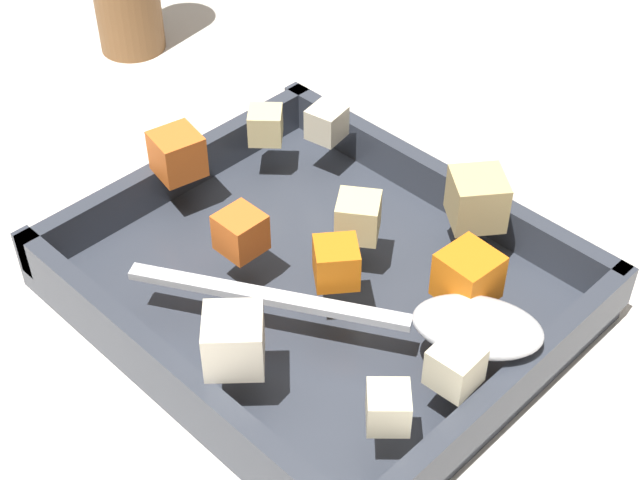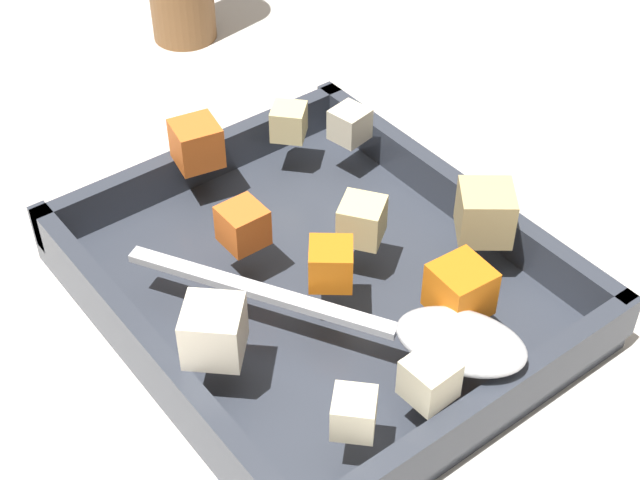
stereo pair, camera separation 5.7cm
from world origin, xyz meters
name	(u,v)px [view 2 (the right image)]	position (x,y,z in m)	size (l,w,h in m)	color
ground_plane	(305,307)	(0.00, 0.00, 0.00)	(4.00, 4.00, 0.00)	beige
baking_dish	(320,288)	(0.00, 0.01, 0.01)	(0.30, 0.25, 0.04)	#333842
carrot_chunk_center	(325,267)	(0.03, 0.00, 0.06)	(0.03, 0.03, 0.03)	orange
carrot_chunk_far_right	(460,289)	(0.09, 0.04, 0.06)	(0.03, 0.03, 0.03)	orange
carrot_chunk_corner_sw	(202,141)	(-0.12, 0.00, 0.06)	(0.03, 0.03, 0.03)	orange
carrot_chunk_mid_right	(243,225)	(-0.03, -0.02, 0.06)	(0.03, 0.03, 0.03)	orange
potato_chunk_corner_nw	(429,379)	(0.13, -0.01, 0.06)	(0.02, 0.02, 0.02)	beige
potato_chunk_back_center	(354,413)	(0.12, -0.06, 0.06)	(0.02, 0.02, 0.02)	beige
potato_chunk_mid_left	(289,122)	(-0.11, 0.07, 0.06)	(0.02, 0.02, 0.02)	#E0CC89
potato_chunk_heap_side	(485,213)	(0.05, 0.10, 0.06)	(0.03, 0.03, 0.03)	tan
potato_chunk_near_left	(362,220)	(0.01, 0.04, 0.06)	(0.03, 0.03, 0.03)	#E0CC89
parsnip_chunk_corner_ne	(350,124)	(-0.08, 0.10, 0.06)	(0.02, 0.02, 0.02)	beige
parsnip_chunk_front_center	(214,331)	(0.03, -0.09, 0.06)	(0.03, 0.03, 0.03)	silver
serving_spoon	(436,335)	(0.10, 0.01, 0.05)	(0.22, 0.15, 0.02)	silver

